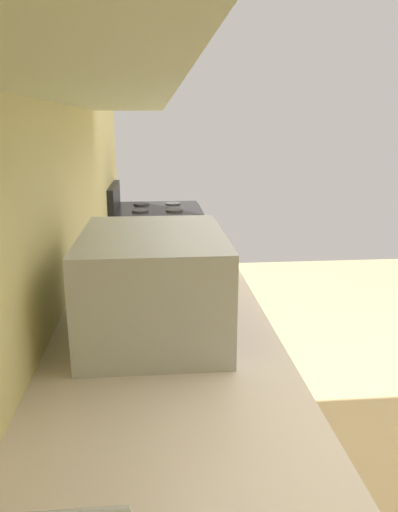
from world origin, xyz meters
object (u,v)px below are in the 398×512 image
Objects in this scene: oven_range at (159,270)px; kettle at (187,261)px; bowl at (181,246)px; microwave at (155,283)px.

kettle is at bearing -176.18° from oven_range.
oven_range is 1.22m from bowl.
bowl is at bearing 0.00° from kettle.
kettle is (-1.54, -0.10, 0.51)m from oven_range.
kettle reaches higher than bowl.
microwave is (-1.97, 0.02, 0.57)m from oven_range.
microwave is at bearing 164.61° from kettle.
microwave reaches higher than bowl.
microwave is 0.86m from bowl.
bowl is 0.42m from kettle.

